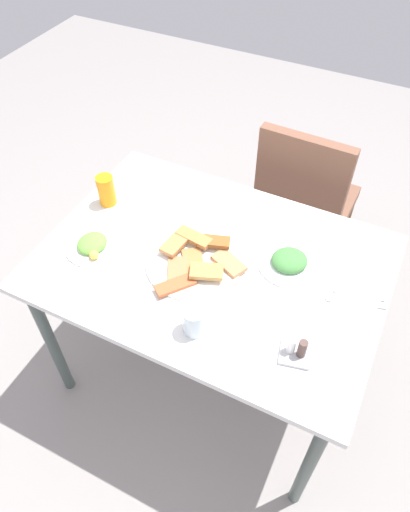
{
  "coord_description": "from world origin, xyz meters",
  "views": [
    {
      "loc": [
        0.46,
        -0.99,
        1.97
      ],
      "look_at": [
        -0.02,
        -0.02,
        0.77
      ],
      "focal_mm": 33.43,
      "sensor_mm": 36.0,
      "label": 1
    }
  ],
  "objects_px": {
    "dining_table": "(212,276)",
    "salad_plate_greens": "(92,245)",
    "pide_platter": "(195,261)",
    "condiment_caddy": "(296,350)",
    "dining_chair": "(303,198)",
    "drinking_glass": "(194,320)",
    "spoon": "(359,294)",
    "fork": "(356,302)",
    "soda_can": "(106,190)",
    "paper_napkin": "(357,299)",
    "salad_plate_rice": "(289,262)"
  },
  "relations": [
    {
      "from": "drinking_glass",
      "to": "dining_table",
      "type": "bearing_deg",
      "value": 104.67
    },
    {
      "from": "dining_chair",
      "to": "salad_plate_rice",
      "type": "relative_size",
      "value": 4.27
    },
    {
      "from": "pide_platter",
      "to": "condiment_caddy",
      "type": "height_order",
      "value": "condiment_caddy"
    },
    {
      "from": "paper_napkin",
      "to": "fork",
      "type": "bearing_deg",
      "value": -90.0
    },
    {
      "from": "salad_plate_rice",
      "to": "fork",
      "type": "distance_m",
      "value": 0.26
    },
    {
      "from": "salad_plate_rice",
      "to": "paper_napkin",
      "type": "xyz_separation_m",
      "value": [
        0.25,
        -0.04,
        -0.02
      ]
    },
    {
      "from": "soda_can",
      "to": "paper_napkin",
      "type": "relative_size",
      "value": 0.92
    },
    {
      "from": "dining_chair",
      "to": "salad_plate_greens",
      "type": "relative_size",
      "value": 4.68
    },
    {
      "from": "paper_napkin",
      "to": "spoon",
      "type": "xyz_separation_m",
      "value": [
        0.0,
        0.02,
        0.0
      ]
    },
    {
      "from": "salad_plate_rice",
      "to": "condiment_caddy",
      "type": "height_order",
      "value": "condiment_caddy"
    },
    {
      "from": "salad_plate_greens",
      "to": "spoon",
      "type": "xyz_separation_m",
      "value": [
        0.9,
        0.21,
        -0.01
      ]
    },
    {
      "from": "dining_table",
      "to": "spoon",
      "type": "xyz_separation_m",
      "value": [
        0.49,
        0.07,
        0.09
      ]
    },
    {
      "from": "drinking_glass",
      "to": "condiment_caddy",
      "type": "xyz_separation_m",
      "value": [
        0.3,
        0.05,
        -0.03
      ]
    },
    {
      "from": "pide_platter",
      "to": "paper_napkin",
      "type": "xyz_separation_m",
      "value": [
        0.54,
        0.09,
        -0.01
      ]
    },
    {
      "from": "salad_plate_greens",
      "to": "salad_plate_rice",
      "type": "height_order",
      "value": "salad_plate_rice"
    },
    {
      "from": "soda_can",
      "to": "spoon",
      "type": "bearing_deg",
      "value": -1.15
    },
    {
      "from": "salad_plate_rice",
      "to": "condiment_caddy",
      "type": "relative_size",
      "value": 1.96
    },
    {
      "from": "salad_plate_rice",
      "to": "spoon",
      "type": "distance_m",
      "value": 0.25
    },
    {
      "from": "salad_plate_rice",
      "to": "fork",
      "type": "relative_size",
      "value": 1.11
    },
    {
      "from": "salad_plate_greens",
      "to": "fork",
      "type": "bearing_deg",
      "value": 10.79
    },
    {
      "from": "dining_table",
      "to": "soda_can",
      "type": "xyz_separation_m",
      "value": [
        -0.49,
        0.09,
        0.14
      ]
    },
    {
      "from": "pide_platter",
      "to": "soda_can",
      "type": "xyz_separation_m",
      "value": [
        -0.44,
        0.13,
        0.05
      ]
    },
    {
      "from": "salad_plate_greens",
      "to": "drinking_glass",
      "type": "distance_m",
      "value": 0.5
    },
    {
      "from": "pide_platter",
      "to": "salad_plate_greens",
      "type": "relative_size",
      "value": 1.85
    },
    {
      "from": "paper_napkin",
      "to": "condiment_caddy",
      "type": "relative_size",
      "value": 1.24
    },
    {
      "from": "fork",
      "to": "spoon",
      "type": "relative_size",
      "value": 1.18
    },
    {
      "from": "soda_can",
      "to": "paper_napkin",
      "type": "xyz_separation_m",
      "value": [
        0.98,
        -0.04,
        -0.06
      ]
    },
    {
      "from": "salad_plate_greens",
      "to": "paper_napkin",
      "type": "height_order",
      "value": "salad_plate_greens"
    },
    {
      "from": "drinking_glass",
      "to": "salad_plate_rice",
      "type": "bearing_deg",
      "value": 65.6
    },
    {
      "from": "soda_can",
      "to": "condiment_caddy",
      "type": "distance_m",
      "value": 0.93
    },
    {
      "from": "spoon",
      "to": "pide_platter",
      "type": "bearing_deg",
      "value": 179.06
    },
    {
      "from": "pide_platter",
      "to": "fork",
      "type": "relative_size",
      "value": 1.87
    },
    {
      "from": "soda_can",
      "to": "drinking_glass",
      "type": "xyz_separation_m",
      "value": [
        0.56,
        -0.37,
        -0.01
      ]
    },
    {
      "from": "salad_plate_rice",
      "to": "drinking_glass",
      "type": "bearing_deg",
      "value": -114.4
    },
    {
      "from": "dining_table",
      "to": "salad_plate_greens",
      "type": "relative_size",
      "value": 6.1
    },
    {
      "from": "fork",
      "to": "spoon",
      "type": "bearing_deg",
      "value": 73.44
    },
    {
      "from": "dining_table",
      "to": "soda_can",
      "type": "height_order",
      "value": "soda_can"
    },
    {
      "from": "salad_plate_greens",
      "to": "salad_plate_rice",
      "type": "distance_m",
      "value": 0.69
    },
    {
      "from": "salad_plate_greens",
      "to": "condiment_caddy",
      "type": "distance_m",
      "value": 0.79
    },
    {
      "from": "dining_chair",
      "to": "salad_plate_greens",
      "type": "xyz_separation_m",
      "value": [
        -0.53,
        -0.86,
        0.25
      ]
    },
    {
      "from": "dining_chair",
      "to": "salad_plate_rice",
      "type": "distance_m",
      "value": 0.69
    },
    {
      "from": "dining_table",
      "to": "spoon",
      "type": "height_order",
      "value": "spoon"
    },
    {
      "from": "dining_table",
      "to": "salad_plate_rice",
      "type": "bearing_deg",
      "value": 21.89
    },
    {
      "from": "soda_can",
      "to": "condiment_caddy",
      "type": "bearing_deg",
      "value": -20.14
    },
    {
      "from": "drinking_glass",
      "to": "fork",
      "type": "xyz_separation_m",
      "value": [
        0.42,
        0.32,
        -0.04
      ]
    },
    {
      "from": "spoon",
      "to": "salad_plate_greens",
      "type": "bearing_deg",
      "value": -179.77
    },
    {
      "from": "dining_table",
      "to": "dining_chair",
      "type": "distance_m",
      "value": 0.75
    },
    {
      "from": "dining_chair",
      "to": "spoon",
      "type": "distance_m",
      "value": 0.78
    },
    {
      "from": "soda_can",
      "to": "paper_napkin",
      "type": "height_order",
      "value": "soda_can"
    },
    {
      "from": "salad_plate_rice",
      "to": "soda_can",
      "type": "height_order",
      "value": "soda_can"
    }
  ]
}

